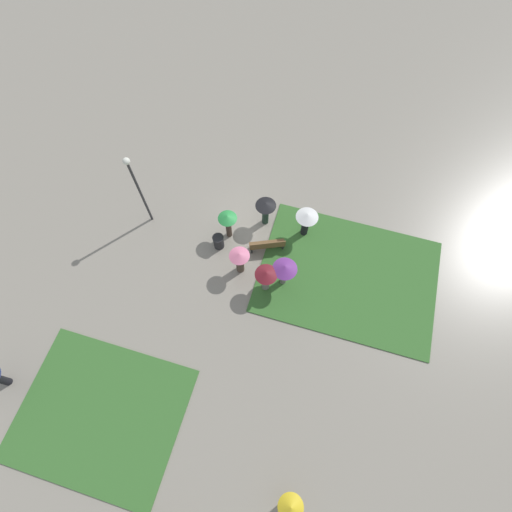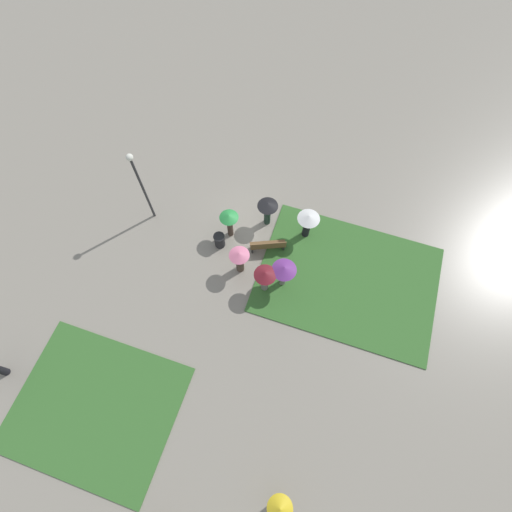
# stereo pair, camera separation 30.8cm
# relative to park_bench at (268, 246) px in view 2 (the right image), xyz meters

# --- Properties ---
(ground_plane) EXTENTS (90.00, 90.00, 0.00)m
(ground_plane) POSITION_rel_park_bench_xyz_m (1.20, -0.97, -0.47)
(ground_plane) COLOR gray
(lawn_patch_near) EXTENTS (8.42, 6.19, 0.06)m
(lawn_patch_near) POSITION_rel_park_bench_xyz_m (-4.16, 0.30, -0.44)
(lawn_patch_near) COLOR #386B2D
(lawn_patch_near) RESTS_ON ground_plane
(lawn_patch_far) EXTENTS (6.72, 5.61, 0.06)m
(lawn_patch_far) POSITION_rel_park_bench_xyz_m (4.58, 9.37, -0.44)
(lawn_patch_far) COLOR #386B2D
(lawn_patch_far) RESTS_ON ground_plane
(park_bench) EXTENTS (1.78, 1.09, 0.90)m
(park_bench) POSITION_rel_park_bench_xyz_m (0.00, 0.00, 0.00)
(park_bench) COLOR brown
(park_bench) RESTS_ON ground_plane
(lamp_post) EXTENTS (0.32, 0.32, 4.79)m
(lamp_post) POSITION_rel_park_bench_xyz_m (6.23, -0.03, 2.57)
(lamp_post) COLOR #2D2D30
(lamp_post) RESTS_ON ground_plane
(trash_bin) EXTENTS (0.56, 0.56, 0.86)m
(trash_bin) POSITION_rel_park_bench_xyz_m (2.37, 0.47, -0.04)
(trash_bin) COLOR #232326
(trash_bin) RESTS_ON ground_plane
(crowd_person_purple) EXTENTS (1.14, 1.14, 1.83)m
(crowd_person_purple) POSITION_rel_park_bench_xyz_m (-1.20, 1.47, 0.98)
(crowd_person_purple) COLOR slate
(crowd_person_purple) RESTS_ON ground_plane
(crowd_person_white) EXTENTS (1.09, 1.09, 1.81)m
(crowd_person_white) POSITION_rel_park_bench_xyz_m (-1.54, -1.44, 0.84)
(crowd_person_white) COLOR black
(crowd_person_white) RESTS_ON ground_plane
(crowd_person_pink) EXTENTS (0.96, 0.96, 1.72)m
(crowd_person_pink) POSITION_rel_park_bench_xyz_m (0.95, 1.41, 0.66)
(crowd_person_pink) COLOR #47382D
(crowd_person_pink) RESTS_ON ground_plane
(crowd_person_maroon) EXTENTS (1.03, 1.03, 1.80)m
(crowd_person_maroon) POSITION_rel_park_bench_xyz_m (-0.48, 1.98, 0.83)
(crowd_person_maroon) COLOR slate
(crowd_person_maroon) RESTS_ON ground_plane
(crowd_person_green) EXTENTS (0.92, 0.92, 1.81)m
(crowd_person_green) POSITION_rel_park_bench_xyz_m (2.07, -0.28, 0.85)
(crowd_person_green) COLOR #47382D
(crowd_person_green) RESTS_ON ground_plane
(crowd_person_black) EXTENTS (1.02, 1.02, 1.77)m
(crowd_person_black) POSITION_rel_park_bench_xyz_m (0.53, -1.53, 0.83)
(crowd_person_black) COLOR #1E3328
(crowd_person_black) RESTS_ON ground_plane
(lone_walker_mid_plaza) EXTENTS (0.93, 0.93, 1.78)m
(lone_walker_mid_plaza) POSITION_rel_park_bench_xyz_m (-3.70, 10.22, 0.85)
(lone_walker_mid_plaza) COLOR slate
(lone_walker_mid_plaza) RESTS_ON ground_plane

